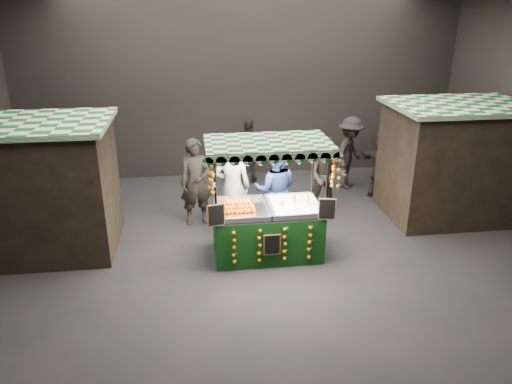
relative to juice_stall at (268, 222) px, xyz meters
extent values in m
plane|color=black|center=(0.03, -0.12, -0.71)|extent=(12.00, 12.00, 0.00)
cube|color=black|center=(0.03, 4.88, 1.79)|extent=(12.00, 0.10, 5.00)
cube|color=black|center=(0.03, -5.12, 1.79)|extent=(12.00, 0.10, 5.00)
cube|color=black|center=(-4.37, 0.88, 0.54)|extent=(2.80, 2.00, 2.50)
cube|color=#12531D|center=(-4.37, 0.88, 1.84)|extent=(3.00, 2.20, 0.10)
cube|color=black|center=(4.43, 1.38, 0.54)|extent=(2.80, 2.00, 2.50)
cube|color=#12531D|center=(4.43, 1.38, 1.84)|extent=(3.00, 2.20, 0.10)
cube|color=black|center=(-0.01, 0.04, -0.25)|extent=(2.04, 1.11, 0.93)
cube|color=silver|center=(-0.01, 0.04, 0.23)|extent=(2.04, 1.11, 0.04)
cylinder|color=black|center=(-1.00, -0.49, 0.40)|extent=(0.05, 0.05, 2.23)
cylinder|color=black|center=(0.98, -0.49, 0.40)|extent=(0.05, 0.05, 2.23)
cylinder|color=black|center=(-1.00, 0.57, 0.40)|extent=(0.05, 0.05, 2.23)
cylinder|color=black|center=(0.98, 0.57, 0.40)|extent=(0.05, 0.05, 2.23)
cube|color=#12531D|center=(-0.01, 0.04, 1.55)|extent=(2.27, 1.34, 0.07)
cube|color=white|center=(0.55, 0.04, 0.29)|extent=(0.91, 1.00, 0.07)
cube|color=black|center=(-1.01, -0.55, 0.45)|extent=(0.31, 0.09, 0.41)
cube|color=black|center=(0.99, -0.55, 0.45)|extent=(0.31, 0.09, 0.41)
cube|color=black|center=(-0.01, -0.56, -0.20)|extent=(0.32, 0.02, 0.41)
imported|color=gray|center=(-0.58, 1.06, 0.32)|extent=(0.79, 0.55, 2.08)
imported|color=navy|center=(0.32, 1.05, 0.23)|extent=(1.01, 0.83, 1.89)
imported|color=#292622|center=(-1.33, 1.68, 0.25)|extent=(0.77, 0.57, 1.94)
imported|color=#2C2724|center=(1.64, 1.78, 0.21)|extent=(1.05, 0.91, 1.84)
imported|color=black|center=(0.14, 4.11, 0.16)|extent=(1.11, 0.80, 1.75)
imported|color=black|center=(2.70, 3.38, 0.24)|extent=(1.31, 1.40, 1.90)
imported|color=black|center=(-3.44, 2.48, 0.16)|extent=(1.01, 0.88, 1.75)
imported|color=black|center=(3.24, 2.51, 0.17)|extent=(1.19, 1.71, 1.77)
camera|label=1|loc=(-1.35, -8.26, 3.96)|focal=33.86mm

